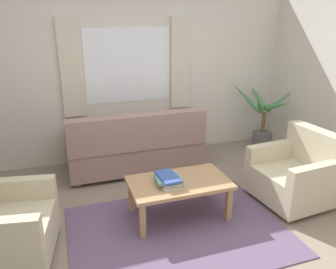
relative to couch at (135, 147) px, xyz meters
name	(u,v)px	position (x,y,z in m)	size (l,w,h in m)	color
ground_plane	(178,231)	(0.07, -1.60, -0.37)	(6.24, 6.24, 0.00)	gray
wall_back	(128,75)	(0.07, 0.66, 0.93)	(5.32, 0.12, 2.60)	silver
window_with_curtains	(129,66)	(0.07, 0.57, 1.08)	(1.98, 0.07, 1.40)	white
area_rug	(178,231)	(0.07, -1.60, -0.36)	(2.25, 1.64, 0.01)	#604C6B
couch	(135,147)	(0.00, 0.00, 0.00)	(1.90, 0.82, 0.92)	gray
armchair_right	(297,174)	(1.65, -1.46, -0.01)	(0.89, 0.91, 0.88)	#BCB293
coffee_table	(179,186)	(0.18, -1.33, 0.01)	(1.10, 0.64, 0.44)	#A87F56
book_stack_on_table	(168,180)	(0.05, -1.35, 0.12)	(0.28, 0.35, 0.10)	beige
potted_plant	(262,121)	(2.22, 0.14, 0.12)	(1.00, 1.09, 1.14)	#56565B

